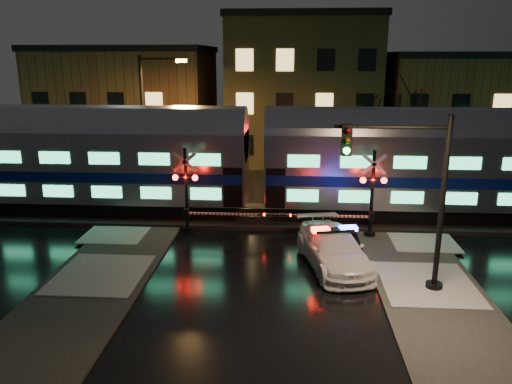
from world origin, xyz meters
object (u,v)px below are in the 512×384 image
(police_car, at_px, (334,249))
(crossing_signal_right, at_px, (364,203))
(crossing_signal_left, at_px, (193,200))
(traffic_light, at_px, (413,201))
(streetlight, at_px, (148,118))

(police_car, distance_m, crossing_signal_right, 4.09)
(police_car, xyz_separation_m, crossing_signal_left, (-6.66, 3.57, 1.00))
(police_car, relative_size, traffic_light, 0.87)
(crossing_signal_left, height_order, streetlight, streetlight)
(crossing_signal_left, bearing_deg, streetlight, 120.84)
(traffic_light, bearing_deg, crossing_signal_left, 136.95)
(crossing_signal_left, xyz_separation_m, streetlight, (-3.99, 6.69, 3.23))
(crossing_signal_right, bearing_deg, police_car, -115.87)
(crossing_signal_right, relative_size, crossing_signal_left, 1.01)
(streetlight, bearing_deg, police_car, -43.92)
(crossing_signal_right, bearing_deg, streetlight, 151.62)
(crossing_signal_left, distance_m, traffic_light, 11.01)
(police_car, height_order, crossing_signal_left, crossing_signal_left)
(crossing_signal_right, bearing_deg, crossing_signal_left, -180.00)
(crossing_signal_left, bearing_deg, traffic_light, -31.62)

